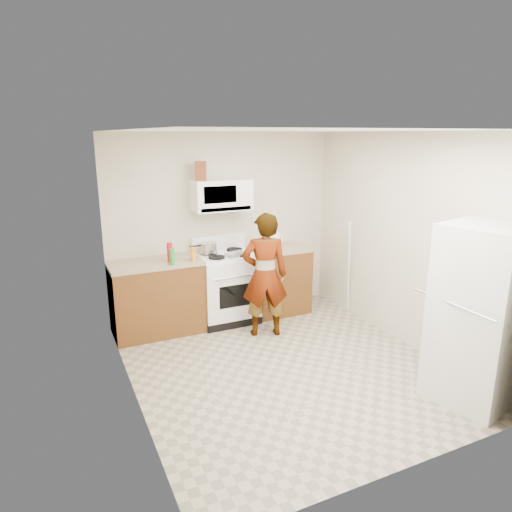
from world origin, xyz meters
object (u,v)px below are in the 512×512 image
microwave (221,195)px  kettle (275,239)px  fridge (479,315)px  person (265,275)px  gas_range (226,286)px  saucepan (208,248)px

microwave → kettle: microwave is taller
fridge → person: bearing=104.1°
kettle → fridge: bearing=-71.5°
gas_range → kettle: bearing=7.6°
fridge → kettle: fridge is taller
person → fridge: size_ratio=0.92×
kettle → gas_range: bearing=-166.2°
fridge → kettle: (-0.63, 2.88, 0.18)m
gas_range → microwave: (0.00, 0.13, 1.21)m
person → kettle: (0.52, 0.74, 0.25)m
gas_range → saucepan: size_ratio=4.91×
fridge → gas_range: bearing=102.9°
microwave → fridge: 3.35m
microwave → kettle: bearing=-1.6°
microwave → person: 1.22m
person → saucepan: bearing=-38.7°
gas_range → kettle: (0.79, 0.11, 0.54)m
gas_range → saucepan: gas_range is taller
microwave → fridge: size_ratio=0.45×
gas_range → person: size_ratio=0.72×
saucepan → person: bearing=-56.7°
microwave → person: size_ratio=0.49×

